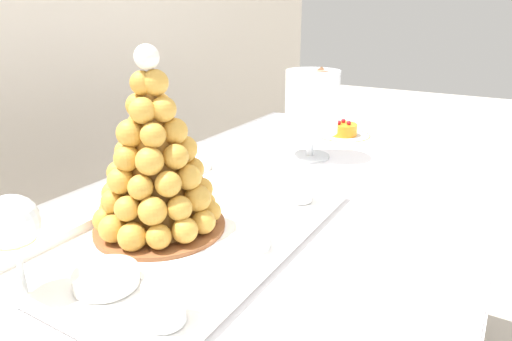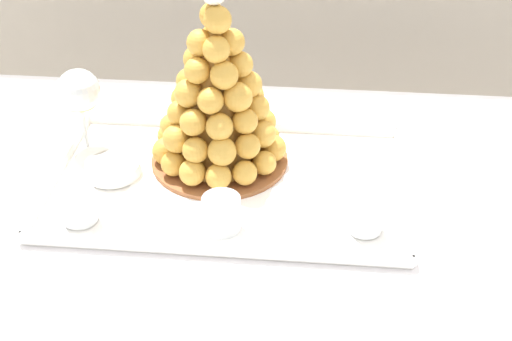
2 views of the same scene
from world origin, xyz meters
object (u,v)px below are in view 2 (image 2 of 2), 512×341
(wine_glass, at_px, (79,94))
(creme_brulee_ramekin, at_px, (113,167))
(dessert_cup_left, at_px, (79,206))
(serving_tray, at_px, (228,184))
(croquembouche, at_px, (217,98))
(dessert_cup_mid_left, at_px, (222,214))
(dessert_cup_centre, at_px, (366,217))

(wine_glass, bearing_deg, creme_brulee_ramekin, -49.95)
(dessert_cup_left, distance_m, creme_brulee_ramekin, 0.13)
(serving_tray, bearing_deg, croquembouche, 109.38)
(serving_tray, height_order, dessert_cup_mid_left, dessert_cup_mid_left)
(creme_brulee_ramekin, bearing_deg, croquembouche, 17.49)
(serving_tray, bearing_deg, dessert_cup_centre, -24.38)
(croquembouche, xyz_separation_m, wine_glass, (-0.24, 0.03, -0.02))
(dessert_cup_mid_left, xyz_separation_m, wine_glass, (-0.27, 0.21, 0.08))
(croquembouche, bearing_deg, dessert_cup_centre, -33.96)
(serving_tray, xyz_separation_m, dessert_cup_left, (-0.21, -0.12, 0.03))
(croquembouche, relative_size, dessert_cup_mid_left, 5.54)
(creme_brulee_ramekin, bearing_deg, dessert_cup_centre, -14.76)
(croquembouche, height_order, dessert_cup_left, croquembouche)
(dessert_cup_mid_left, distance_m, wine_glass, 0.35)
(croquembouche, distance_m, creme_brulee_ramekin, 0.21)
(croquembouche, height_order, creme_brulee_ramekin, croquembouche)
(serving_tray, bearing_deg, dessert_cup_left, -151.15)
(croquembouche, bearing_deg, dessert_cup_mid_left, -81.09)
(dessert_cup_centre, relative_size, creme_brulee_ramekin, 0.55)
(serving_tray, distance_m, dessert_cup_left, 0.25)
(creme_brulee_ramekin, distance_m, wine_glass, 0.14)
(creme_brulee_ramekin, bearing_deg, serving_tray, -2.77)
(creme_brulee_ramekin, bearing_deg, dessert_cup_mid_left, -32.13)
(croquembouche, height_order, dessert_cup_centre, croquembouche)
(dessert_cup_left, xyz_separation_m, dessert_cup_centre, (0.44, 0.02, -0.00))
(serving_tray, distance_m, creme_brulee_ramekin, 0.20)
(dessert_cup_left, height_order, creme_brulee_ramekin, dessert_cup_left)
(dessert_cup_mid_left, relative_size, creme_brulee_ramekin, 0.63)
(croquembouche, relative_size, dessert_cup_left, 5.86)
(dessert_cup_left, height_order, dessert_cup_centre, dessert_cup_left)
(wine_glass, bearing_deg, serving_tray, -19.47)
(croquembouche, relative_size, wine_glass, 2.09)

